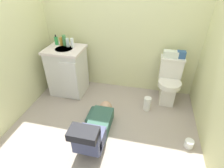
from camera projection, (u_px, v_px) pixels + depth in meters
name	position (u px, v px, depth m)	size (l,w,h in m)	color
ground_plane	(105.00, 124.00, 2.58)	(3.07, 3.04, 0.04)	#A5968A
wall_back	(121.00, 20.00, 2.78)	(2.73, 0.08, 2.40)	beige
toilet	(169.00, 81.00, 2.83)	(0.36, 0.46, 0.75)	white
vanity_cabinet	(68.00, 71.00, 3.03)	(0.60, 0.53, 0.82)	silver
faucet	(68.00, 42.00, 2.90)	(0.02, 0.02, 0.10)	silver
person_plumber	(95.00, 128.00, 2.26)	(0.39, 1.06, 0.52)	#33594C
tissue_box	(171.00, 54.00, 2.68)	(0.22, 0.11, 0.10)	silver
toiletry_bag	(181.00, 55.00, 2.65)	(0.12, 0.09, 0.11)	#33598C
soap_dispenser	(56.00, 41.00, 2.91)	(0.06, 0.06, 0.17)	green
bottle_amber	(61.00, 41.00, 2.89)	(0.06, 0.06, 0.13)	#C28B33
bottle_green	(64.00, 40.00, 2.87)	(0.06, 0.06, 0.17)	#4C9652
bottle_clear	(68.00, 43.00, 2.84)	(0.05, 0.05, 0.14)	silver
bottle_white	(72.00, 43.00, 2.81)	(0.05, 0.05, 0.15)	white
paper_towel_roll	(147.00, 104.00, 2.77)	(0.11, 0.11, 0.22)	white
toilet_paper_roll	(189.00, 144.00, 2.21)	(0.11, 0.11, 0.10)	white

